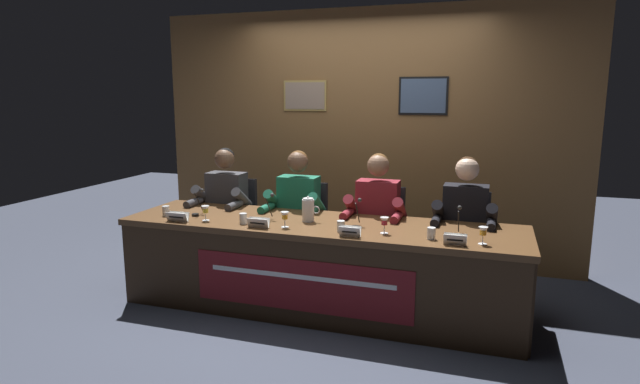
{
  "coord_description": "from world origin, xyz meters",
  "views": [
    {
      "loc": [
        1.29,
        -3.91,
        1.75
      ],
      "look_at": [
        0.0,
        0.0,
        0.98
      ],
      "focal_mm": 29.44,
      "sensor_mm": 36.0,
      "label": 1
    }
  ],
  "objects_px": {
    "water_cup_center_right": "(341,227)",
    "juice_glass_center_left": "(285,217)",
    "nameplate_center_left": "(258,223)",
    "nameplate_far_right": "(455,239)",
    "water_cup_far_right": "(431,234)",
    "microphone_center_right": "(357,218)",
    "juice_glass_far_right": "(483,232)",
    "water_cup_far_left": "(166,211)",
    "nameplate_center_right": "(350,231)",
    "water_cup_center_left": "(243,219)",
    "juice_glass_center_right": "(384,222)",
    "conference_table": "(316,253)",
    "microphone_far_left": "(198,206)",
    "microphone_center_left": "(268,212)",
    "chair_center_right": "(380,239)",
    "panelist_far_right": "(464,221)",
    "juice_glass_far_left": "(205,210)",
    "water_pitcher_central": "(308,210)",
    "panelist_center_right": "(376,214)",
    "chair_center_left": "(303,233)",
    "chair_far_left": "(234,227)",
    "panelist_center_left": "(296,209)",
    "microphone_far_right": "(458,227)",
    "chair_far_right": "(464,247)",
    "nameplate_far_left": "(177,217)",
    "panelist_far_left": "(223,203)"
  },
  "relations": [
    {
      "from": "water_cup_center_right",
      "to": "juice_glass_center_left",
      "type": "bearing_deg",
      "value": -178.65
    },
    {
      "from": "nameplate_center_left",
      "to": "juice_glass_center_left",
      "type": "xyz_separation_m",
      "value": [
        0.19,
        0.08,
        0.05
      ]
    },
    {
      "from": "nameplate_far_right",
      "to": "water_cup_far_right",
      "type": "relative_size",
      "value": 1.83
    },
    {
      "from": "microphone_center_right",
      "to": "juice_glass_far_right",
      "type": "height_order",
      "value": "microphone_center_right"
    },
    {
      "from": "water_cup_far_left",
      "to": "nameplate_center_right",
      "type": "bearing_deg",
      "value": -5.34
    },
    {
      "from": "water_cup_center_left",
      "to": "juice_glass_center_right",
      "type": "distance_m",
      "value": 1.13
    },
    {
      "from": "conference_table",
      "to": "nameplate_center_left",
      "type": "height_order",
      "value": "nameplate_center_left"
    },
    {
      "from": "microphone_center_right",
      "to": "water_cup_far_right",
      "type": "distance_m",
      "value": 0.61
    },
    {
      "from": "conference_table",
      "to": "microphone_center_right",
      "type": "xyz_separation_m",
      "value": [
        0.32,
        0.05,
        0.3
      ]
    },
    {
      "from": "microphone_far_left",
      "to": "microphone_center_left",
      "type": "height_order",
      "value": "same"
    },
    {
      "from": "chair_center_right",
      "to": "panelist_far_right",
      "type": "distance_m",
      "value": 0.81
    },
    {
      "from": "juice_glass_far_left",
      "to": "water_pitcher_central",
      "type": "distance_m",
      "value": 0.84
    },
    {
      "from": "panelist_center_right",
      "to": "juice_glass_center_right",
      "type": "xyz_separation_m",
      "value": [
        0.19,
        -0.59,
        0.08
      ]
    },
    {
      "from": "chair_center_left",
      "to": "microphone_center_right",
      "type": "distance_m",
      "value": 1.02
    },
    {
      "from": "nameplate_center_right",
      "to": "juice_glass_center_right",
      "type": "relative_size",
      "value": 1.27
    },
    {
      "from": "juice_glass_far_left",
      "to": "panelist_center_right",
      "type": "relative_size",
      "value": 0.1
    },
    {
      "from": "panelist_center_right",
      "to": "panelist_far_right",
      "type": "distance_m",
      "value": 0.74
    },
    {
      "from": "chair_center_right",
      "to": "water_pitcher_central",
      "type": "height_order",
      "value": "water_pitcher_central"
    },
    {
      "from": "chair_far_left",
      "to": "juice_glass_far_left",
      "type": "bearing_deg",
      "value": -76.85
    },
    {
      "from": "nameplate_center_right",
      "to": "water_cup_center_right",
      "type": "distance_m",
      "value": 0.16
    },
    {
      "from": "water_cup_center_right",
      "to": "nameplate_far_right",
      "type": "distance_m",
      "value": 0.85
    },
    {
      "from": "microphone_far_left",
      "to": "panelist_center_left",
      "type": "distance_m",
      "value": 0.87
    },
    {
      "from": "panelist_center_right",
      "to": "panelist_center_left",
      "type": "bearing_deg",
      "value": 180.0
    },
    {
      "from": "juice_glass_far_left",
      "to": "water_cup_far_right",
      "type": "height_order",
      "value": "juice_glass_far_left"
    },
    {
      "from": "panelist_center_left",
      "to": "water_cup_center_left",
      "type": "relative_size",
      "value": 14.68
    },
    {
      "from": "juice_glass_center_right",
      "to": "microphone_far_right",
      "type": "relative_size",
      "value": 0.57
    },
    {
      "from": "nameplate_center_left",
      "to": "water_cup_center_right",
      "type": "relative_size",
      "value": 2.04
    },
    {
      "from": "water_cup_far_right",
      "to": "chair_far_left",
      "type": "bearing_deg",
      "value": 157.58
    },
    {
      "from": "chair_center_left",
      "to": "water_pitcher_central",
      "type": "height_order",
      "value": "water_pitcher_central"
    },
    {
      "from": "nameplate_center_left",
      "to": "nameplate_far_right",
      "type": "bearing_deg",
      "value": -0.3
    },
    {
      "from": "nameplate_far_right",
      "to": "microphone_far_right",
      "type": "distance_m",
      "value": 0.22
    },
    {
      "from": "nameplate_center_right",
      "to": "panelist_far_right",
      "type": "relative_size",
      "value": 0.13
    },
    {
      "from": "panelist_center_left",
      "to": "chair_far_right",
      "type": "distance_m",
      "value": 1.51
    },
    {
      "from": "water_cup_center_left",
      "to": "nameplate_far_right",
      "type": "height_order",
      "value": "water_cup_center_left"
    },
    {
      "from": "chair_center_right",
      "to": "nameplate_far_right",
      "type": "height_order",
      "value": "chair_center_right"
    },
    {
      "from": "water_pitcher_central",
      "to": "nameplate_center_right",
      "type": "bearing_deg",
      "value": -38.17
    },
    {
      "from": "nameplate_far_left",
      "to": "water_cup_center_left",
      "type": "bearing_deg",
      "value": 11.05
    },
    {
      "from": "microphone_center_left",
      "to": "water_cup_center_right",
      "type": "distance_m",
      "value": 0.67
    },
    {
      "from": "nameplate_far_right",
      "to": "water_cup_far_right",
      "type": "bearing_deg",
      "value": 149.22
    },
    {
      "from": "water_cup_far_left",
      "to": "juice_glass_center_left",
      "type": "bearing_deg",
      "value": -2.52
    },
    {
      "from": "water_cup_center_right",
      "to": "chair_far_left",
      "type": "bearing_deg",
      "value": 148.04
    },
    {
      "from": "microphone_far_right",
      "to": "chair_center_left",
      "type": "bearing_deg",
      "value": 153.85
    },
    {
      "from": "microphone_far_right",
      "to": "microphone_far_left",
      "type": "bearing_deg",
      "value": 179.37
    },
    {
      "from": "juice_glass_center_left",
      "to": "juice_glass_far_right",
      "type": "bearing_deg",
      "value": -0.18
    },
    {
      "from": "juice_glass_center_left",
      "to": "nameplate_center_right",
      "type": "xyz_separation_m",
      "value": [
        0.55,
        -0.11,
        -0.05
      ]
    },
    {
      "from": "conference_table",
      "to": "water_cup_far_right",
      "type": "distance_m",
      "value": 0.95
    },
    {
      "from": "chair_center_right",
      "to": "chair_far_right",
      "type": "bearing_deg",
      "value": 0.0
    },
    {
      "from": "panelist_far_left",
      "to": "nameplate_far_right",
      "type": "bearing_deg",
      "value": -18.55
    },
    {
      "from": "nameplate_far_left",
      "to": "panelist_far_right",
      "type": "xyz_separation_m",
      "value": [
        2.22,
        0.75,
        -0.04
      ]
    },
    {
      "from": "microphone_center_left",
      "to": "nameplate_center_right",
      "type": "height_order",
      "value": "microphone_center_left"
    }
  ]
}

